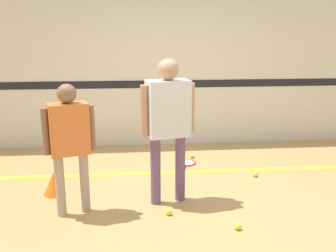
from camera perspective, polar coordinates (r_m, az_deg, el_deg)
name	(u,v)px	position (r m, az deg, el deg)	size (l,w,h in m)	color
ground_plane	(184,204)	(4.21, 2.44, -11.80)	(16.00, 16.00, 0.00)	tan
wall_back	(165,48)	(6.13, -0.43, 11.76)	(16.00, 0.07, 3.20)	silver
floor_stripe	(174,172)	(5.09, 0.96, -7.08)	(14.40, 0.10, 0.01)	yellow
person_instructor	(168,116)	(3.96, 0.00, 1.52)	(0.58, 0.34, 1.58)	#6B4C70
person_student_left	(69,136)	(3.84, -14.80, -1.45)	(0.49, 0.31, 1.36)	tan
racket_spare_on_floor	(186,163)	(5.43, 2.70, -5.64)	(0.35, 0.53, 0.03)	red
tennis_ball_near_instructor	(169,212)	(3.96, 0.10, -12.98)	(0.07, 0.07, 0.07)	#CCE038
tennis_ball_by_spare_racket	(192,156)	(5.66, 3.70, -4.58)	(0.07, 0.07, 0.07)	#CCE038
tennis_ball_stray_left	(238,226)	(3.76, 10.59, -14.82)	(0.07, 0.07, 0.07)	#CCE038
tennis_ball_stray_right	(255,174)	(5.07, 13.13, -7.18)	(0.07, 0.07, 0.07)	#CCE038
training_cone	(54,183)	(4.58, -16.94, -8.32)	(0.25, 0.25, 0.27)	orange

